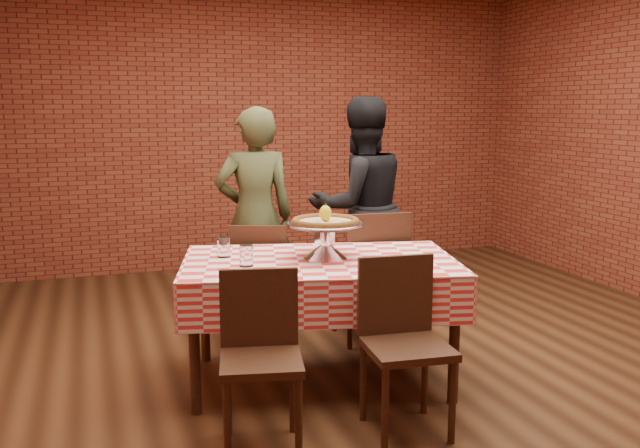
% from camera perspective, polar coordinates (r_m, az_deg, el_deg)
% --- Properties ---
extents(ground, '(6.00, 6.00, 0.00)m').
position_cam_1_polar(ground, '(4.62, 5.33, -11.26)').
color(ground, black).
rests_on(ground, ground).
extents(back_wall, '(5.50, 0.00, 5.50)m').
position_cam_1_polar(back_wall, '(7.16, -4.42, 8.12)').
color(back_wall, maroon).
rests_on(back_wall, ground).
extents(table, '(1.77, 1.30, 0.75)m').
position_cam_1_polar(table, '(4.17, -0.02, -8.11)').
color(table, '#392115').
rests_on(table, ground).
extents(tablecloth, '(1.81, 1.34, 0.27)m').
position_cam_1_polar(tablecloth, '(4.10, -0.02, -4.84)').
color(tablecloth, red).
rests_on(tablecloth, table).
extents(pizza_stand, '(0.54, 0.54, 0.21)m').
position_cam_1_polar(pizza_stand, '(4.09, 0.45, -1.40)').
color(pizza_stand, silver).
rests_on(pizza_stand, tablecloth).
extents(pizza, '(0.46, 0.46, 0.03)m').
position_cam_1_polar(pizza, '(4.07, 0.45, 0.14)').
color(pizza, beige).
rests_on(pizza, pizza_stand).
extents(lemon, '(0.08, 0.08, 0.10)m').
position_cam_1_polar(lemon, '(4.06, 0.45, 0.90)').
color(lemon, yellow).
rests_on(lemon, pizza).
extents(water_glass_left, '(0.09, 0.09, 0.12)m').
position_cam_1_polar(water_glass_left, '(3.90, -6.17, -2.66)').
color(water_glass_left, white).
rests_on(water_glass_left, tablecloth).
extents(water_glass_right, '(0.09, 0.09, 0.12)m').
position_cam_1_polar(water_glass_right, '(4.16, -8.05, -1.91)').
color(water_glass_right, white).
rests_on(water_glass_right, tablecloth).
extents(side_plate, '(0.17, 0.17, 0.01)m').
position_cam_1_polar(side_plate, '(4.09, 6.89, -2.90)').
color(side_plate, white).
rests_on(side_plate, tablecloth).
extents(sweetener_packet_a, '(0.06, 0.05, 0.00)m').
position_cam_1_polar(sweetener_packet_a, '(4.02, 8.46, -3.18)').
color(sweetener_packet_a, white).
rests_on(sweetener_packet_a, tablecloth).
extents(sweetener_packet_b, '(0.06, 0.06, 0.00)m').
position_cam_1_polar(sweetener_packet_b, '(4.04, 9.12, -3.16)').
color(sweetener_packet_b, white).
rests_on(sweetener_packet_b, tablecloth).
extents(condiment_caddy, '(0.11, 0.09, 0.14)m').
position_cam_1_polar(condiment_caddy, '(4.32, 0.40, -1.25)').
color(condiment_caddy, silver).
rests_on(condiment_caddy, tablecloth).
extents(chair_near_left, '(0.46, 0.46, 0.87)m').
position_cam_1_polar(chair_near_left, '(3.35, -4.95, -11.66)').
color(chair_near_left, '#392115').
rests_on(chair_near_left, ground).
extents(chair_near_right, '(0.44, 0.44, 0.89)m').
position_cam_1_polar(chair_near_right, '(3.54, 7.29, -10.33)').
color(chair_near_right, '#392115').
rests_on(chair_near_right, ground).
extents(chair_far_left, '(0.50, 0.50, 0.87)m').
position_cam_1_polar(chair_far_left, '(4.85, -4.92, -4.83)').
color(chair_far_left, '#392115').
rests_on(chair_far_left, ground).
extents(chair_far_right, '(0.50, 0.50, 0.94)m').
position_cam_1_polar(chair_far_right, '(4.91, 4.11, -4.20)').
color(chair_far_right, '#392115').
rests_on(chair_far_right, ground).
extents(diner_olive, '(0.63, 0.43, 1.66)m').
position_cam_1_polar(diner_olive, '(5.21, -5.47, 0.62)').
color(diner_olive, '#3D4426').
rests_on(diner_olive, ground).
extents(diner_black, '(0.87, 0.70, 1.73)m').
position_cam_1_polar(diner_black, '(5.43, 3.36, 1.41)').
color(diner_black, black).
rests_on(diner_black, ground).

